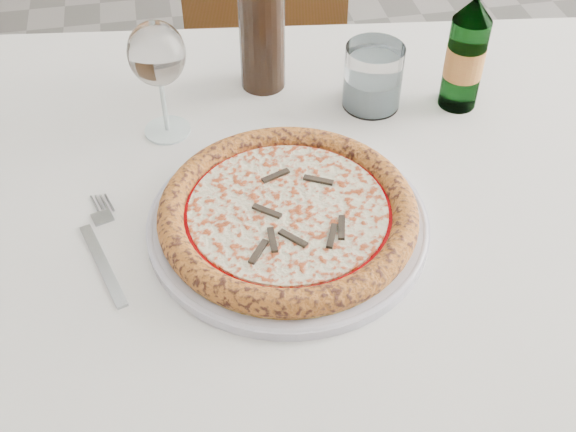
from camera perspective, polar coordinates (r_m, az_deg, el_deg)
name	(u,v)px	position (r m, az deg, el deg)	size (l,w,h in m)	color
floor	(343,355)	(1.75, 4.39, -10.89)	(5.00, 6.00, 0.02)	#565656
dining_table	(275,224)	(1.07, -1.01, -0.60)	(1.49, 1.00, 0.76)	brown
chair_far	(259,30)	(1.78, -2.30, 14.45)	(0.52, 0.52, 0.93)	brown
plate	(288,222)	(0.93, 0.00, -0.49)	(0.36, 0.36, 0.02)	silver
pizza	(288,212)	(0.92, 0.00, 0.29)	(0.33, 0.33, 0.03)	#E9B654
fork	(103,250)	(0.94, -14.43, -2.59)	(0.06, 0.21, 0.00)	#8E949B
wine_glass	(157,56)	(1.03, -10.32, 12.31)	(0.08, 0.08, 0.18)	silver
tumbler	(373,81)	(1.13, 6.71, 10.57)	(0.09, 0.09, 0.10)	silver
beer_bottle	(466,53)	(1.13, 13.89, 12.38)	(0.06, 0.06, 0.23)	#336738
wine_bottle	(262,15)	(1.13, -2.11, 15.61)	(0.07, 0.07, 0.29)	black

